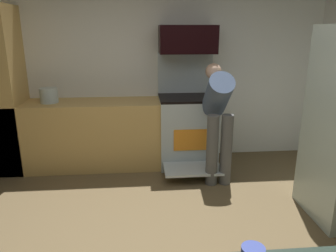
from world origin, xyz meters
name	(u,v)px	position (x,y,z in m)	size (l,w,h in m)	color
wall_back	(146,67)	(0.00, 2.34, 1.30)	(5.20, 0.12, 2.60)	silver
lower_cabinet_run	(81,135)	(-0.90, 1.98, 0.45)	(2.40, 0.60, 0.90)	tan
oven_range	(187,128)	(0.54, 1.96, 0.51)	(0.76, 1.06, 1.51)	#B3C1C6
microwave	(188,39)	(0.54, 2.06, 1.68)	(0.74, 0.38, 0.36)	black
person_cook	(218,113)	(0.83, 1.44, 0.85)	(0.31, 0.66, 1.41)	#555555
stock_pot	(49,95)	(-1.26, 1.98, 0.99)	(0.23, 0.23, 0.19)	#B0C2C5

